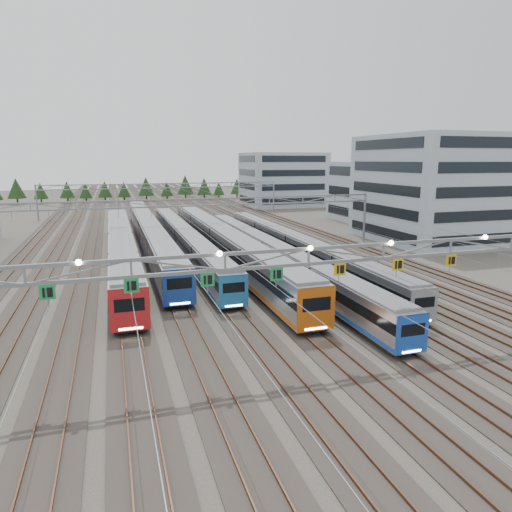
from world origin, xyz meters
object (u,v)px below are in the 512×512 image
object	(u,v)px
train_e	(272,253)
train_a	(121,246)
train_b	(149,232)
gantry_near	(309,260)
gantry_far	(164,190)
train_c	(184,239)
train_d	(221,240)
depot_bldg_south	(430,189)
depot_bldg_north	(283,179)
gantry_mid	(198,208)
train_f	(294,246)
depot_bldg_mid	(372,192)

from	to	relation	value
train_e	train_a	bearing A→B (deg)	153.00
train_b	gantry_near	size ratio (longest dim) A/B	1.20
train_a	gantry_far	bearing A→B (deg)	77.20
train_a	train_c	distance (m)	9.73
train_d	depot_bldg_south	distance (m)	37.22
train_d	gantry_far	world-z (taller)	gantry_far
train_a	train_b	xyz separation A→B (m)	(4.50, 10.97, -0.02)
gantry_far	depot_bldg_north	bearing A→B (deg)	23.26
gantry_mid	depot_bldg_south	world-z (taller)	depot_bldg_south
train_e	train_d	bearing A→B (deg)	116.90
train_a	depot_bldg_south	xyz separation A→B (m)	(50.08, 2.25, 6.46)
train_a	depot_bldg_north	size ratio (longest dim) A/B	2.54
gantry_near	depot_bldg_south	size ratio (longest dim) A/B	2.56
train_e	train_f	world-z (taller)	train_f
gantry_near	train_b	bearing A→B (deg)	98.19
gantry_near	train_c	bearing A→B (deg)	93.21
train_f	gantry_mid	bearing A→B (deg)	137.88
train_e	gantry_near	xyz separation A→B (m)	(-6.80, -26.43, 5.19)
train_a	train_f	bearing A→B (deg)	-14.10
train_b	train_d	bearing A→B (deg)	-51.41
train_b	depot_bldg_north	bearing A→B (deg)	51.48
train_b	depot_bldg_south	world-z (taller)	depot_bldg_south
train_b	train_f	xyz separation A→B (m)	(18.00, -16.63, -0.29)
train_b	gantry_mid	distance (m)	10.22
train_f	train_d	bearing A→B (deg)	149.28
train_c	train_d	bearing A→B (deg)	-41.62
train_e	depot_bldg_north	world-z (taller)	depot_bldg_north
depot_bldg_south	depot_bldg_mid	distance (m)	24.95
train_d	gantry_far	size ratio (longest dim) A/B	1.13
train_c	gantry_mid	size ratio (longest dim) A/B	1.01
train_f	gantry_mid	size ratio (longest dim) A/B	0.98
gantry_mid	train_c	bearing A→B (deg)	-159.82
train_b	train_c	xyz separation A→B (m)	(4.50, -7.28, -0.21)
train_e	gantry_mid	size ratio (longest dim) A/B	1.02
train_c	train_f	bearing A→B (deg)	-34.69
train_a	train_f	size ratio (longest dim) A/B	1.02
train_c	train_e	world-z (taller)	train_c
train_a	gantry_far	distance (m)	50.95
train_c	depot_bldg_mid	world-z (taller)	depot_bldg_mid
gantry_near	gantry_mid	world-z (taller)	gantry_near
train_b	depot_bldg_south	xyz separation A→B (m)	(45.58, -8.73, 6.48)
gantry_near	depot_bldg_mid	distance (m)	75.71
train_b	gantry_mid	bearing A→B (deg)	-43.72
depot_bldg_mid	train_a	bearing A→B (deg)	-153.67
train_b	train_c	world-z (taller)	train_b
train_c	depot_bldg_mid	xyz separation A→B (m)	(45.11, 23.08, 4.47)
train_f	depot_bldg_mid	world-z (taller)	depot_bldg_mid
train_b	gantry_far	xyz separation A→B (m)	(6.75, 38.55, 4.16)
gantry_near	gantry_mid	xyz separation A→B (m)	(0.05, 40.12, -0.70)
gantry_far	train_d	bearing A→B (deg)	-87.41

